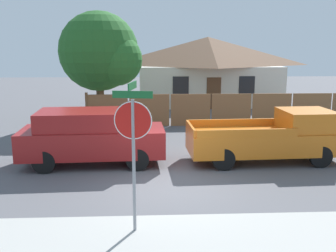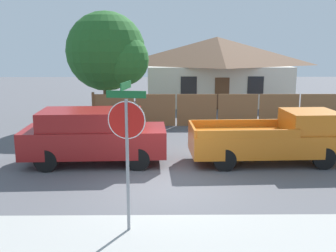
{
  "view_description": "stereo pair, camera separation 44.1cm",
  "coord_description": "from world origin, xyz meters",
  "views": [
    {
      "loc": [
        -0.5,
        -10.7,
        3.95
      ],
      "look_at": [
        0.07,
        0.76,
        1.6
      ],
      "focal_mm": 42.0,
      "sensor_mm": 36.0,
      "label": 1
    },
    {
      "loc": [
        -0.05,
        -10.72,
        3.95
      ],
      "look_at": [
        0.07,
        0.76,
        1.6
      ],
      "focal_mm": 42.0,
      "sensor_mm": 36.0,
      "label": 2
    }
  ],
  "objects": [
    {
      "name": "oak_tree",
      "position": [
        -2.82,
        9.6,
        3.57
      ],
      "size": [
        4.22,
        4.02,
        5.68
      ],
      "color": "brown",
      "rests_on": "ground"
    },
    {
      "name": "stop_sign",
      "position": [
        -0.83,
        -2.74,
        2.19
      ],
      "size": [
        0.83,
        0.75,
        3.23
      ],
      "rotation": [
        0.0,
        0.0,
        -0.17
      ],
      "color": "gray",
      "rests_on": "ground"
    },
    {
      "name": "sidewalk_strip",
      "position": [
        0.0,
        -3.6,
        0.0
      ],
      "size": [
        36.0,
        3.2,
        0.01
      ],
      "color": "#A3A39E",
      "rests_on": "ground"
    },
    {
      "name": "red_suv",
      "position": [
        -2.41,
        2.25,
        1.0
      ],
      "size": [
        4.82,
        2.15,
        1.84
      ],
      "rotation": [
        0.0,
        0.0,
        0.04
      ],
      "color": "maroon",
      "rests_on": "ground"
    },
    {
      "name": "ground_plane",
      "position": [
        0.0,
        0.0,
        0.0
      ],
      "size": [
        80.0,
        80.0,
        0.0
      ],
      "primitive_type": "plane",
      "color": "#56565B"
    },
    {
      "name": "orange_pickup",
      "position": [
        3.75,
        2.26,
        0.86
      ],
      "size": [
        5.33,
        2.1,
        1.79
      ],
      "rotation": [
        0.0,
        0.0,
        0.04
      ],
      "color": "orange",
      "rests_on": "ground"
    },
    {
      "name": "wooden_fence",
      "position": [
        3.64,
        8.59,
        0.8
      ],
      "size": [
        14.51,
        0.12,
        1.7
      ],
      "color": "brown",
      "rests_on": "ground"
    },
    {
      "name": "house",
      "position": [
        3.59,
        16.61,
        2.36
      ],
      "size": [
        10.02,
        6.18,
        4.54
      ],
      "color": "beige",
      "rests_on": "ground"
    }
  ]
}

